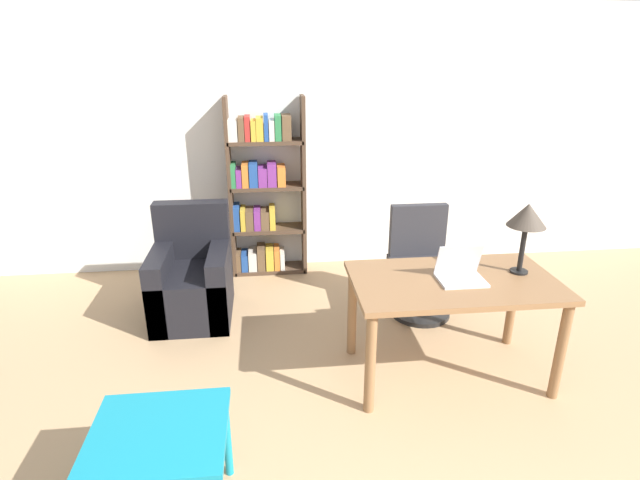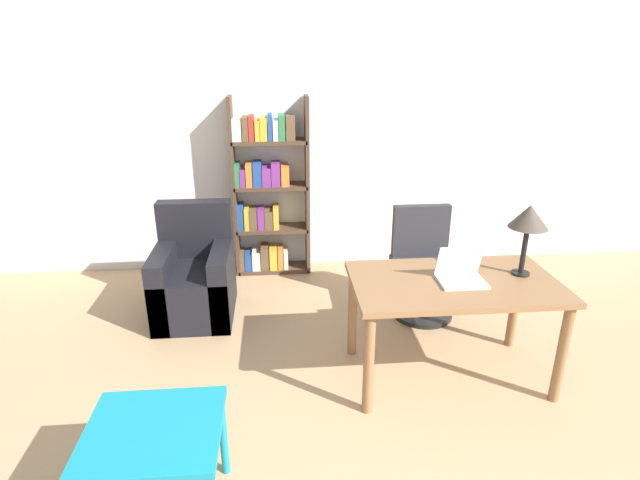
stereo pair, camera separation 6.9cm
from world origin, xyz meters
TOP-DOWN VIEW (x-y plane):
  - wall_back at (0.00, 4.53)m, footprint 8.00×0.06m
  - desk at (0.51, 2.34)m, footprint 1.41×0.81m
  - laptop at (0.54, 2.33)m, footprint 0.31×0.24m
  - table_lamp at (1.00, 2.40)m, footprint 0.26×0.26m
  - office_chair at (0.59, 3.30)m, footprint 0.53×0.53m
  - side_table_blue at (-1.30, 1.31)m, footprint 0.64×0.60m
  - armchair at (-1.43, 3.45)m, footprint 0.66×0.78m
  - bookshelf at (-0.79, 4.34)m, footprint 0.78×0.28m

SIDE VIEW (x-z plane):
  - armchair at x=-1.43m, z-range -0.17..0.81m
  - office_chair at x=0.59m, z-range -0.03..0.93m
  - side_table_blue at x=-1.30m, z-range 0.20..0.75m
  - desk at x=0.51m, z-range 0.27..1.03m
  - laptop at x=0.54m, z-range 0.70..0.94m
  - bookshelf at x=-0.79m, z-range -0.06..1.77m
  - table_lamp at x=1.00m, z-range 0.92..1.43m
  - wall_back at x=0.00m, z-range 0.00..2.70m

